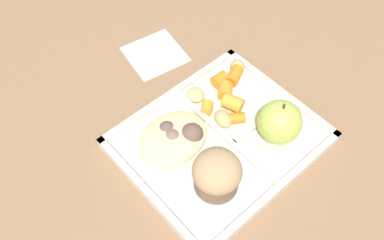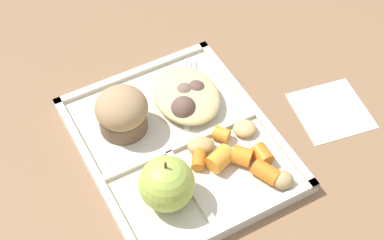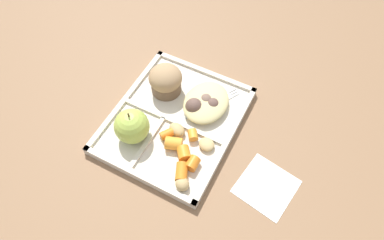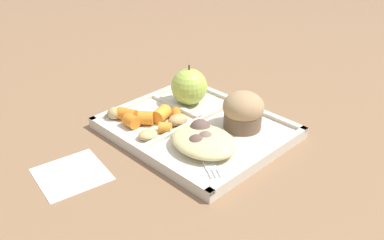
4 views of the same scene
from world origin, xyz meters
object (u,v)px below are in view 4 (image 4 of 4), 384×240
Objects in this scene: green_apple at (189,87)px; bran_muffin at (243,111)px; lunch_tray at (196,129)px; plastic_fork at (205,156)px.

green_apple reaches higher than bran_muffin.
lunch_tray is 2.42× the size of plastic_fork.
green_apple is 0.14m from bran_muffin.
green_apple is at bearing 180.00° from bran_muffin.
plastic_fork is (0.02, -0.12, -0.03)m from bran_muffin.
lunch_tray reaches higher than plastic_fork.
green_apple reaches higher than plastic_fork.
bran_muffin reaches higher than lunch_tray.
green_apple is 0.64× the size of plastic_fork.
lunch_tray is 4.16× the size of bran_muffin.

